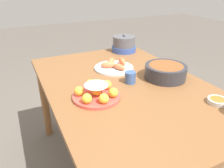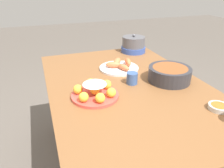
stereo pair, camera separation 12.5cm
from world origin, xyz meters
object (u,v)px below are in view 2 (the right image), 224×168
Objects in this scene: sauce_bowl at (219,107)px; seafood_platter at (120,66)px; cup_near at (132,78)px; cake_plate at (95,92)px; warming_pot at (133,45)px; dining_table at (127,96)px; serving_bowl at (169,74)px.

sauce_bowl is 0.36× the size of seafood_platter.
cup_near reaches higher than sauce_bowl.
warming_pot is (-0.67, 0.53, 0.03)m from cake_plate.
cake_plate is (0.09, -0.23, 0.12)m from dining_table.
warming_pot reaches higher than sauce_bowl.
cup_near reaches higher than seafood_platter.
warming_pot is at bearing 152.65° from dining_table.
cup_near is (0.25, -0.02, 0.02)m from seafood_platter.
cup_near is at bearing -3.57° from seafood_platter.
dining_table is 0.13m from cup_near.
cake_plate is 0.27m from cup_near.
dining_table is 5.09× the size of seafood_platter.
warming_pot is at bearing -179.04° from sauce_bowl.
dining_table is 0.68m from warming_pot.
cup_near reaches higher than dining_table.
dining_table is 14.10× the size of sauce_bowl.
cake_plate reaches higher than dining_table.
cup_near is (0.00, 0.03, 0.12)m from dining_table.
warming_pot is at bearing 155.15° from cup_near.
seafood_platter is (-0.34, 0.28, -0.01)m from cake_plate.
sauce_bowl is at bearing 22.28° from seafood_platter.
serving_bowl is at bearing 81.89° from dining_table.
cake_plate is 0.99× the size of serving_bowl.
warming_pot is (-0.59, 0.30, 0.15)m from dining_table.
seafood_platter is 0.42m from warming_pot.
sauce_bowl is 1.00m from warming_pot.
sauce_bowl is at bearing 7.60° from serving_bowl.
serving_bowl is 0.63m from warming_pot.
seafood_platter is at bearing 169.43° from dining_table.
sauce_bowl is (0.37, 0.05, -0.03)m from serving_bowl.
serving_bowl reaches higher than seafood_platter.
seafood_platter is 3.88× the size of cup_near.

